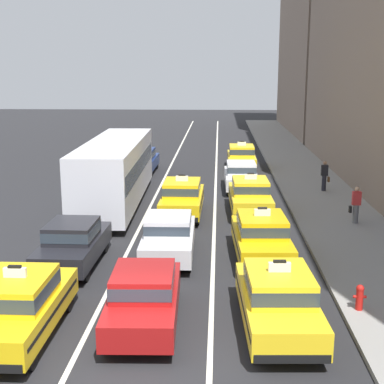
% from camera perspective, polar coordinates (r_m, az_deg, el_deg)
% --- Properties ---
extents(ground_plane, '(160.00, 160.00, 0.00)m').
position_cam_1_polar(ground_plane, '(13.23, -5.44, -17.58)').
color(ground_plane, '#232326').
extents(lane_stripe_left_center, '(0.14, 80.00, 0.01)m').
position_cam_1_polar(lane_stripe_left_center, '(32.17, -3.23, 0.77)').
color(lane_stripe_left_center, silver).
rests_on(lane_stripe_left_center, ground).
extents(lane_stripe_center_right, '(0.14, 80.00, 0.01)m').
position_cam_1_polar(lane_stripe_center_right, '(32.00, 2.48, 0.71)').
color(lane_stripe_center_right, silver).
rests_on(lane_stripe_center_right, ground).
extents(sidewalk_curb, '(4.00, 90.00, 0.15)m').
position_cam_1_polar(sidewalk_curb, '(27.65, 14.09, -1.44)').
color(sidewalk_curb, gray).
rests_on(sidewalk_curb, ground).
extents(building_facade_row, '(6.00, 66.21, 24.81)m').
position_cam_1_polar(building_facade_row, '(41.66, 18.28, 18.36)').
color(building_facade_row, '#5B5660').
rests_on(building_facade_row, ground).
extents(taxi_left_nearest, '(1.84, 4.57, 1.96)m').
position_cam_1_polar(taxi_left_nearest, '(14.67, -17.57, -11.14)').
color(taxi_left_nearest, black).
rests_on(taxi_left_nearest, ground).
extents(sedan_left_second, '(1.81, 4.32, 1.58)m').
position_cam_1_polar(sedan_left_second, '(19.27, -12.28, -5.13)').
color(sedan_left_second, black).
rests_on(sedan_left_second, ground).
extents(bus_left_third, '(2.79, 11.26, 3.22)m').
position_cam_1_polar(bus_left_third, '(27.34, -7.97, 2.41)').
color(bus_left_third, black).
rests_on(bus_left_third, ground).
extents(sedan_left_fourth, '(1.81, 4.32, 1.58)m').
position_cam_1_polar(sedan_left_fourth, '(35.95, -5.22, 3.37)').
color(sedan_left_fourth, black).
rests_on(sedan_left_fourth, ground).
extents(sedan_center_nearest, '(1.91, 4.36, 1.58)m').
position_cam_1_polar(sedan_center_nearest, '(14.66, -5.03, -10.70)').
color(sedan_center_nearest, black).
rests_on(sedan_center_nearest, ground).
extents(sedan_center_second, '(1.84, 4.33, 1.58)m').
position_cam_1_polar(sedan_center_second, '(19.64, -2.43, -4.50)').
color(sedan_center_second, black).
rests_on(sedan_center_second, ground).
extents(taxi_center_third, '(1.88, 4.58, 1.96)m').
position_cam_1_polar(taxi_center_third, '(25.20, -1.02, -0.54)').
color(taxi_center_third, black).
rests_on(taxi_center_third, ground).
extents(taxi_right_nearest, '(2.02, 4.64, 1.96)m').
position_cam_1_polar(taxi_right_nearest, '(14.52, 8.92, -10.92)').
color(taxi_right_nearest, black).
rests_on(taxi_right_nearest, ground).
extents(taxi_right_second, '(2.01, 4.63, 1.96)m').
position_cam_1_polar(taxi_right_second, '(19.54, 7.23, -4.59)').
color(taxi_right_second, black).
rests_on(taxi_right_second, ground).
extents(taxi_right_third, '(1.93, 4.61, 1.96)m').
position_cam_1_polar(taxi_right_third, '(25.74, 6.07, -0.33)').
color(taxi_right_third, black).
rests_on(taxi_right_third, ground).
extents(sedan_right_fourth, '(1.82, 4.32, 1.58)m').
position_cam_1_polar(sedan_right_fourth, '(30.71, 5.12, 1.77)').
color(sedan_right_fourth, black).
rests_on(sedan_right_fourth, ground).
extents(taxi_right_fifth, '(1.83, 4.56, 1.96)m').
position_cam_1_polar(taxi_right_fifth, '(36.92, 5.17, 3.67)').
color(taxi_right_fifth, black).
rests_on(taxi_right_fifth, ground).
extents(pedestrian_near_crosswalk, '(0.47, 0.24, 1.60)m').
position_cam_1_polar(pedestrian_near_crosswalk, '(24.53, 16.71, -1.29)').
color(pedestrian_near_crosswalk, slate).
rests_on(pedestrian_near_crosswalk, sidewalk_curb).
extents(pedestrian_by_storefront, '(0.47, 0.24, 1.63)m').
position_cam_1_polar(pedestrian_by_storefront, '(30.56, 13.64, 1.63)').
color(pedestrian_by_storefront, '#23232D').
rests_on(pedestrian_by_storefront, sidewalk_curb).
extents(fire_hydrant, '(0.36, 0.22, 0.73)m').
position_cam_1_polar(fire_hydrant, '(16.01, 17.07, -10.33)').
color(fire_hydrant, red).
rests_on(fire_hydrant, sidewalk_curb).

